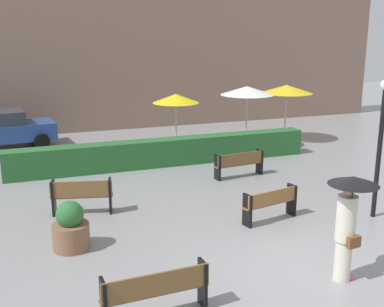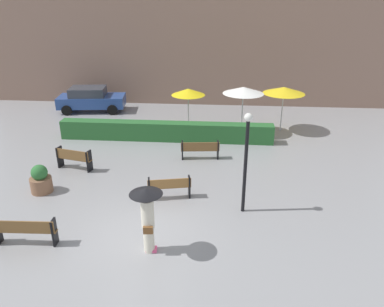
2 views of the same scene
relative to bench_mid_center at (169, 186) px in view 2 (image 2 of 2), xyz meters
The scene contains 14 objects.
ground_plane 2.52m from the bench_mid_center, 102.74° to the right, with size 60.00×60.00×0.00m, color gray.
bench_mid_center is the anchor object (origin of this frame).
bench_far_left 4.96m from the bench_mid_center, 154.23° to the left, with size 1.63×0.72×0.94m.
bench_back_row 3.83m from the bench_mid_center, 76.23° to the left, with size 1.78×0.53×0.85m.
bench_near_left 5.03m from the bench_mid_center, 141.71° to the right, with size 1.88×0.39×0.87m.
pedestrian_with_umbrella 3.28m from the bench_mid_center, 93.12° to the right, with size 0.94×0.94×2.14m.
planter_pot 4.98m from the bench_mid_center, behind, with size 0.82×0.82×1.12m.
lamp_post 3.26m from the bench_mid_center, 13.96° to the right, with size 0.28×0.28×3.59m.
patio_umbrella_yellow 7.87m from the bench_mid_center, 89.94° to the left, with size 1.84×1.84×2.35m.
patio_umbrella_white 8.14m from the bench_mid_center, 68.14° to the left, with size 2.17×2.17×2.58m.
patio_umbrella_yellow_far 9.61m from the bench_mid_center, 56.99° to the left, with size 2.25×2.25×2.49m.
hedge_strip 6.07m from the bench_mid_center, 99.54° to the left, with size 11.04×0.70×0.97m, color #28602D.
building_facade 14.36m from the bench_mid_center, 92.30° to the left, with size 28.00×1.20×10.24m, color #846656.
parked_car 12.71m from the bench_mid_center, 121.42° to the left, with size 4.38×2.37×1.57m.
Camera 2 is at (2.36, -9.59, 7.01)m, focal length 34.70 mm.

